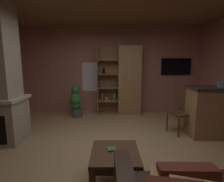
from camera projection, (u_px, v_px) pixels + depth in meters
name	position (u px, v px, depth m)	size (l,w,h in m)	color
floor	(112.00, 154.00, 2.99)	(5.65, 5.36, 0.02)	tan
wall_back	(111.00, 70.00, 5.45)	(5.77, 0.06, 2.71)	#AD7060
window_pane_back	(93.00, 77.00, 5.44)	(0.68, 0.01, 0.91)	white
bookshelf_cabinet	(126.00, 81.00, 5.23)	(1.32, 0.41, 2.08)	#997047
kitchen_bar_counter	(223.00, 112.00, 3.63)	(1.47, 0.57, 1.08)	#997047
tissue_box	(221.00, 85.00, 3.44)	(0.12, 0.12, 0.11)	#598CBF
coffee_table	(115.00, 158.00, 2.19)	(0.61, 0.66, 0.44)	#4C331E
table_book_0	(111.00, 149.00, 2.23)	(0.12, 0.11, 0.02)	#387247
dining_chair	(182.00, 110.00, 3.83)	(0.55, 0.55, 0.92)	#4C331E
potted_floor_plant	(76.00, 101.00, 4.96)	(0.34, 0.35, 0.96)	#4C4C51
wall_mounted_tv	(176.00, 67.00, 5.38)	(0.93, 0.06, 0.52)	black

